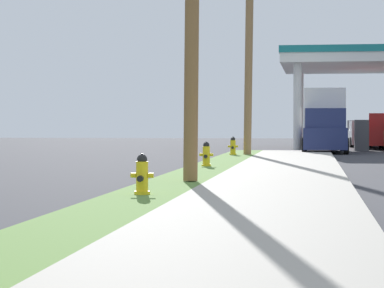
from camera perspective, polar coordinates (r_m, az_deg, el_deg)
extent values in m
cylinder|color=yellow|center=(15.71, -3.33, -3.24)|extent=(0.29, 0.29, 0.06)
cylinder|color=yellow|center=(15.69, -3.33, -2.26)|extent=(0.22, 0.22, 0.60)
sphere|color=black|center=(15.67, -3.33, -1.02)|extent=(0.19, 0.19, 0.19)
cylinder|color=black|center=(15.67, -3.33, -0.73)|extent=(0.06, 0.06, 0.05)
cylinder|color=yellow|center=(15.72, -3.90, -2.08)|extent=(0.10, 0.09, 0.09)
cylinder|color=yellow|center=(15.65, -2.75, -2.09)|extent=(0.10, 0.09, 0.09)
cylinder|color=black|center=(15.52, -3.45, -2.31)|extent=(0.11, 0.12, 0.11)
cylinder|color=yellow|center=(26.06, 0.95, -1.41)|extent=(0.29, 0.29, 0.06)
cylinder|color=yellow|center=(26.05, 0.95, -0.82)|extent=(0.22, 0.22, 0.60)
sphere|color=black|center=(26.03, 0.95, -0.07)|extent=(0.19, 0.19, 0.19)
cylinder|color=black|center=(26.03, 0.95, 0.11)|extent=(0.06, 0.06, 0.05)
cylinder|color=yellow|center=(26.06, 0.60, -0.71)|extent=(0.10, 0.09, 0.09)
cylinder|color=yellow|center=(26.02, 1.30, -0.71)|extent=(0.10, 0.09, 0.09)
cylinder|color=black|center=(25.88, 0.91, -0.83)|extent=(0.11, 0.12, 0.11)
cylinder|color=yellow|center=(35.57, 2.73, -0.67)|extent=(0.29, 0.29, 0.06)
cylinder|color=yellow|center=(35.56, 2.73, -0.23)|extent=(0.22, 0.22, 0.60)
sphere|color=black|center=(35.55, 2.73, 0.32)|extent=(0.19, 0.19, 0.19)
cylinder|color=black|center=(35.55, 2.73, 0.45)|extent=(0.06, 0.06, 0.05)
cylinder|color=yellow|center=(35.57, 2.48, -0.15)|extent=(0.10, 0.09, 0.09)
cylinder|color=yellow|center=(35.54, 2.99, -0.16)|extent=(0.10, 0.09, 0.09)
cylinder|color=black|center=(35.39, 2.71, -0.24)|extent=(0.11, 0.12, 0.11)
cylinder|color=#937047|center=(35.93, 3.81, 7.55)|extent=(0.59, 0.89, 10.32)
cylinder|color=silver|center=(45.11, 7.01, 2.46)|extent=(0.44, 0.44, 4.55)
cylinder|color=silver|center=(54.13, 7.17, 2.27)|extent=(0.44, 0.44, 4.55)
cube|color=white|center=(49.79, 10.90, 5.25)|extent=(8.36, 10.82, 0.50)
cube|color=#197A7F|center=(49.82, 10.90, 5.74)|extent=(8.46, 10.92, 0.36)
cube|color=#47474C|center=(45.17, 11.17, 0.57)|extent=(0.70, 1.10, 1.60)
cube|color=#47474C|center=(54.18, 10.64, 0.70)|extent=(0.70, 1.10, 1.60)
cylinder|color=black|center=(48.01, 12.60, 0.01)|extent=(0.25, 0.61, 0.60)
cube|color=#BCBCC1|center=(53.20, 11.25, 0.46)|extent=(2.13, 4.62, 0.85)
cube|color=#BCBCC1|center=(52.97, 11.28, 1.22)|extent=(1.74, 2.13, 0.56)
cylinder|color=black|center=(54.79, 10.13, 0.19)|extent=(0.26, 0.61, 0.60)
cylinder|color=black|center=(55.00, 11.91, 0.18)|extent=(0.26, 0.61, 0.60)
cylinder|color=black|center=(51.41, 10.53, 0.11)|extent=(0.26, 0.61, 0.60)
cylinder|color=black|center=(51.64, 12.43, 0.10)|extent=(0.26, 0.61, 0.60)
cylinder|color=black|center=(47.41, 11.60, 0.09)|extent=(0.28, 0.78, 0.76)
cylinder|color=black|center=(51.71, 11.69, 0.20)|extent=(0.28, 0.78, 0.76)
cube|color=navy|center=(42.43, 8.76, 0.40)|extent=(2.01, 6.40, 1.00)
cube|color=white|center=(43.20, 8.76, 2.34)|extent=(1.97, 3.97, 1.90)
cube|color=navy|center=(40.38, 8.82, 1.70)|extent=(1.84, 2.05, 0.90)
cylinder|color=black|center=(39.82, 10.19, -0.14)|extent=(0.22, 0.76, 0.76)
cylinder|color=black|center=(39.79, 7.46, -0.13)|extent=(0.22, 0.76, 0.76)
cylinder|color=black|center=(45.11, 9.92, 0.04)|extent=(0.22, 0.76, 0.76)
cylinder|color=black|center=(45.09, 7.50, 0.05)|extent=(0.22, 0.76, 0.76)
cylinder|color=black|center=(59.51, 11.88, 0.35)|extent=(0.26, 0.77, 0.76)
cylinder|color=black|center=(55.21, 11.95, 0.27)|extent=(0.26, 0.77, 0.76)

